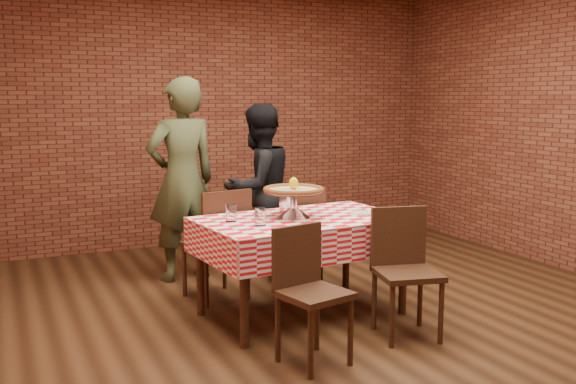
% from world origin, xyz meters
% --- Properties ---
extents(ground, '(6.00, 6.00, 0.00)m').
position_xyz_m(ground, '(0.00, 0.00, 0.00)').
color(ground, black).
rests_on(ground, ground).
extents(back_wall, '(5.50, 0.00, 5.50)m').
position_xyz_m(back_wall, '(0.00, 3.00, 1.45)').
color(back_wall, brown).
rests_on(back_wall, ground).
extents(table, '(1.60, 1.05, 0.75)m').
position_xyz_m(table, '(-0.14, 0.30, 0.38)').
color(table, '#422918').
rests_on(table, ground).
extents(tablecloth, '(1.64, 1.09, 0.26)m').
position_xyz_m(tablecloth, '(-0.14, 0.30, 0.63)').
color(tablecloth, red).
rests_on(tablecloth, table).
extents(pizza_stand, '(0.54, 0.54, 0.20)m').
position_xyz_m(pizza_stand, '(-0.20, 0.33, 0.86)').
color(pizza_stand, silver).
rests_on(pizza_stand, tablecloth).
extents(pizza, '(0.55, 0.55, 0.03)m').
position_xyz_m(pizza, '(-0.20, 0.33, 0.96)').
color(pizza, beige).
rests_on(pizza, pizza_stand).
extents(lemon, '(0.09, 0.09, 0.09)m').
position_xyz_m(lemon, '(-0.20, 0.33, 1.02)').
color(lemon, yellow).
rests_on(lemon, pizza).
extents(water_glass_left, '(0.09, 0.09, 0.13)m').
position_xyz_m(water_glass_left, '(-0.54, 0.15, 0.82)').
color(water_glass_left, white).
rests_on(water_glass_left, tablecloth).
extents(water_glass_right, '(0.09, 0.09, 0.13)m').
position_xyz_m(water_glass_right, '(-0.68, 0.38, 0.82)').
color(water_glass_right, white).
rests_on(water_glass_right, tablecloth).
extents(side_plate, '(0.19, 0.19, 0.01)m').
position_xyz_m(side_plate, '(0.34, 0.24, 0.76)').
color(side_plate, white).
rests_on(side_plate, tablecloth).
extents(sweetener_packet_a, '(0.06, 0.06, 0.00)m').
position_xyz_m(sweetener_packet_a, '(0.49, 0.17, 0.76)').
color(sweetener_packet_a, white).
rests_on(sweetener_packet_a, tablecloth).
extents(sweetener_packet_b, '(0.06, 0.05, 0.00)m').
position_xyz_m(sweetener_packet_b, '(0.54, 0.23, 0.76)').
color(sweetener_packet_b, white).
rests_on(sweetener_packet_b, tablecloth).
extents(condiment_caddy, '(0.13, 0.12, 0.14)m').
position_xyz_m(condiment_caddy, '(-0.14, 0.56, 0.83)').
color(condiment_caddy, silver).
rests_on(condiment_caddy, tablecloth).
extents(chair_near_left, '(0.46, 0.46, 0.86)m').
position_xyz_m(chair_near_left, '(-0.48, -0.56, 0.43)').
color(chair_near_left, '#422918').
rests_on(chair_near_left, ground).
extents(chair_near_right, '(0.49, 0.49, 0.89)m').
position_xyz_m(chair_near_right, '(0.32, -0.42, 0.44)').
color(chair_near_right, '#422918').
rests_on(chair_near_right, ground).
extents(chair_far_left, '(0.52, 0.52, 0.93)m').
position_xyz_m(chair_far_left, '(-0.61, 0.97, 0.46)').
color(chair_far_left, '#422918').
rests_on(chair_far_left, ground).
extents(chair_far_right, '(0.45, 0.45, 0.89)m').
position_xyz_m(chair_far_right, '(0.15, 1.04, 0.45)').
color(chair_far_right, '#422918').
rests_on(chair_far_right, ground).
extents(diner_olive, '(0.73, 0.54, 1.84)m').
position_xyz_m(diner_olive, '(-0.69, 1.65, 0.92)').
color(diner_olive, '#404729').
rests_on(diner_olive, ground).
extents(diner_black, '(0.94, 0.84, 1.60)m').
position_xyz_m(diner_black, '(0.04, 1.61, 0.80)').
color(diner_black, black).
rests_on(diner_black, ground).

